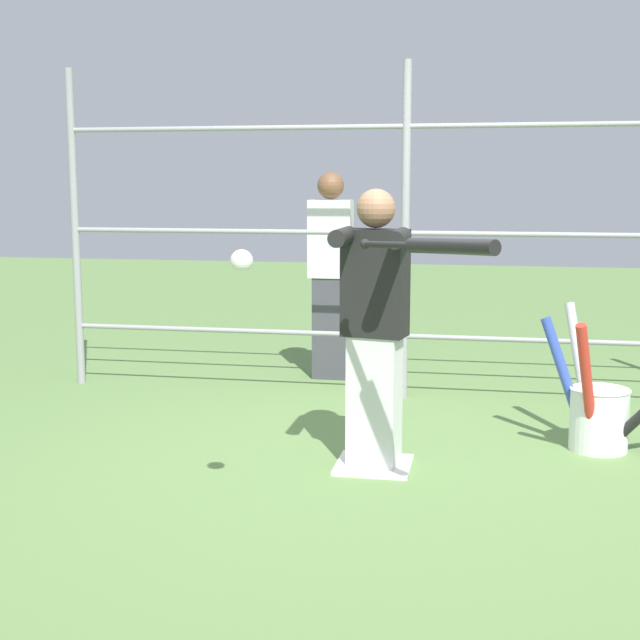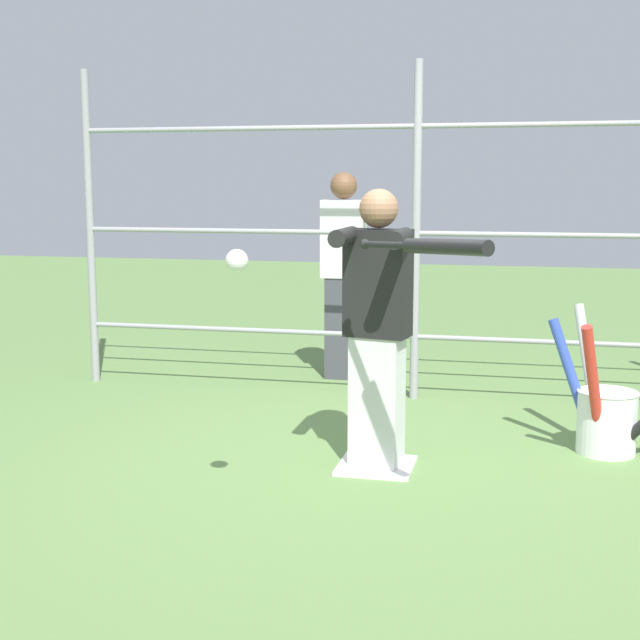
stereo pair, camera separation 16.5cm
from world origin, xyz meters
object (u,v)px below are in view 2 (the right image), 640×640
object	(u,v)px
batter	(377,320)
softball_in_flight	(237,261)
baseball_bat_swinging	(435,246)
bat_bucket	(606,414)
bystander_behind_fence	(343,272)

from	to	relation	value
batter	softball_in_flight	world-z (taller)	batter
baseball_bat_swinging	softball_in_flight	distance (m)	0.84
bat_bucket	batter	bearing A→B (deg)	24.75
batter	softball_in_flight	xyz separation A→B (m)	(0.43, 1.00, 0.39)
softball_in_flight	bat_bucket	bearing A→B (deg)	-136.58
batter	bat_bucket	distance (m)	1.46
bat_bucket	bystander_behind_fence	xyz separation A→B (m)	(1.84, -1.58, 0.60)
softball_in_flight	batter	bearing A→B (deg)	-113.38
softball_in_flight	bat_bucket	world-z (taller)	softball_in_flight
bat_bucket	baseball_bat_swinging	bearing A→B (deg)	57.98
batter	bat_bucket	xyz separation A→B (m)	(-1.22, -0.56, -0.58)
baseball_bat_swinging	batter	bearing A→B (deg)	-64.79
baseball_bat_swinging	bystander_behind_fence	size ratio (longest dim) A/B	0.45
batter	bat_bucket	size ratio (longest dim) A/B	1.70
baseball_bat_swinging	bystander_behind_fence	distance (m)	3.13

